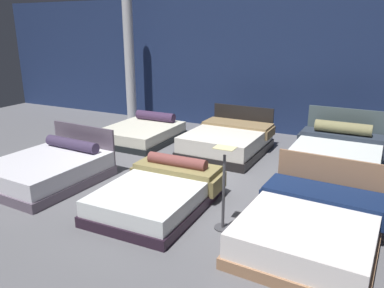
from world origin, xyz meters
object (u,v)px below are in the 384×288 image
Objects in this scene: bed_3 at (142,133)px; support_pillar at (130,62)px; bed_2 at (311,227)px; bed_1 at (159,193)px; price_sign at (223,198)px; bed_5 at (337,155)px; bed_0 at (48,169)px; bed_4 at (227,141)px.

support_pillar reaches higher than bed_3.
bed_2 reaches higher than bed_3.
bed_1 is 1.19m from price_sign.
bed_5 is 0.57× the size of support_pillar.
price_sign is (3.41, -3.10, 0.27)m from bed_3.
price_sign is at bearing 0.54° from bed_0.
price_sign is at bearing -169.38° from bed_2.
bed_2 is 3.06m from bed_5.
bed_1 is at bearing -51.63° from bed_3.
bed_3 is 0.55× the size of support_pillar.
bed_3 is 0.97× the size of bed_5.
bed_2 is 1.19m from price_sign.
support_pillar is (-5.92, 1.45, 1.46)m from bed_5.
support_pillar reaches higher than bed_2.
price_sign reaches higher than bed_2.
bed_4 is at bearing 2.06° from bed_3.
bed_2 reaches higher than bed_0.
support_pillar is at bearing 128.61° from bed_1.
bed_4 is at bearing -177.64° from bed_5.
bed_2 is at bearing -32.41° from bed_3.
price_sign reaches higher than bed_3.
bed_0 is at bearing -176.55° from bed_2.
bed_5 is 1.68× the size of price_sign.
bed_1 is 1.06× the size of bed_3.
price_sign is at bearing -68.36° from bed_4.
price_sign reaches higher than bed_5.
price_sign is (1.15, -0.19, 0.25)m from bed_1.
bed_4 is 1.73× the size of price_sign.
support_pillar is (-3.63, 1.49, 1.48)m from bed_4.
bed_2 is 7.62m from support_pillar.
support_pillar is at bearing 132.30° from bed_3.
bed_1 is 0.94× the size of bed_2.
bed_2 is at bearing 7.20° from price_sign.
bed_2 is at bearing -1.93° from bed_1.
bed_4 is (-0.02, 2.96, 0.04)m from bed_1.
bed_5 is (-0.03, 3.05, 0.05)m from bed_2.
bed_5 is (4.57, 3.06, 0.05)m from bed_0.
bed_0 is 1.04× the size of bed_3.
bed_2 is (4.60, 0.00, -0.00)m from bed_0.
bed_1 is at bearing -50.66° from support_pillar.
price_sign reaches higher than bed_0.
bed_5 is (2.30, 0.04, 0.02)m from bed_4.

